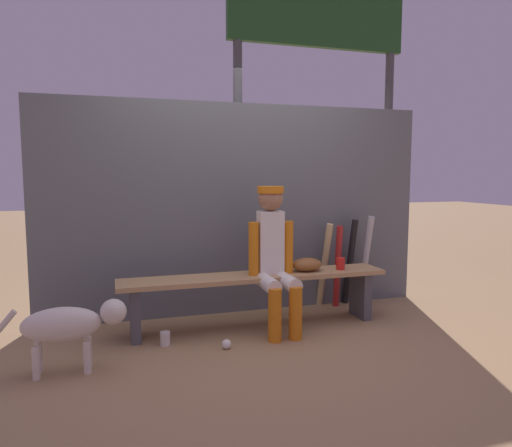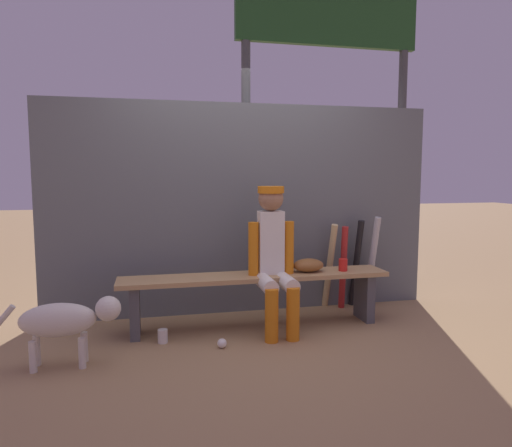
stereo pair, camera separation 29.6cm
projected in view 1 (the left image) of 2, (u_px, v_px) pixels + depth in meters
The scene contains 15 objects.
ground_plane at pixel (256, 327), 4.15m from camera, with size 30.00×30.00×0.00m, color #9E7A51.
chainlink_fence at pixel (240, 209), 4.53m from camera, with size 3.81×0.03×2.03m, color #595E63.
dugout_bench at pixel (256, 286), 4.11m from camera, with size 2.38×0.36×0.48m.
player_seated at pixel (274, 253), 4.01m from camera, with size 0.41×0.55×1.25m.
baseball_glove at pixel (307, 264), 4.23m from camera, with size 0.28×0.20×0.12m, color brown.
bat_wood_natural at pixel (324, 265), 4.75m from camera, with size 0.06×0.06×0.88m, color tan.
bat_aluminum_red at pixel (338, 266), 4.73m from camera, with size 0.06×0.06×0.84m, color #B22323.
bat_aluminum_black at pixel (350, 262), 4.83m from camera, with size 0.06×0.06×0.90m, color black.
bat_wood_dark at pixel (365, 262), 4.84m from camera, with size 0.06×0.06×0.89m, color brown.
bat_aluminum_silver at pixel (365, 261), 4.80m from camera, with size 0.06×0.06×0.94m, color #B7B7BC.
baseball at pixel (227, 344), 3.63m from camera, with size 0.07×0.07×0.07m, color white.
cup_on_ground at pixel (165, 338), 3.71m from camera, with size 0.08×0.08×0.11m, color silver.
cup_on_bench at pixel (340, 264), 4.30m from camera, with size 0.08×0.08×0.11m, color red.
scoreboard at pixel (323, 44), 5.33m from camera, with size 2.41×0.27×3.98m.
dog at pixel (70, 324), 3.18m from camera, with size 0.84×0.20×0.49m.
Camera 1 is at (-1.18, -3.85, 1.36)m, focal length 32.71 mm.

